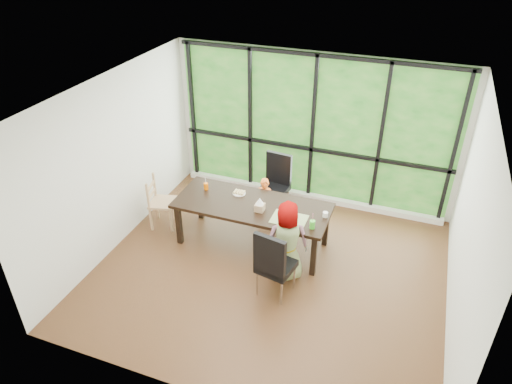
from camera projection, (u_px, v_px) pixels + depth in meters
ground at (270, 270)px, 7.02m from camera, size 5.00×5.00×0.00m
back_wall at (313, 129)px, 8.11m from camera, size 5.00×0.00×5.00m
foliage_backdrop at (313, 130)px, 8.10m from camera, size 4.80×0.02×2.65m
window_mullions at (312, 131)px, 8.07m from camera, size 4.80×0.06×2.65m
window_sill at (308, 196)px, 8.71m from camera, size 4.80×0.12×0.10m
dining_table at (252, 224)px, 7.39m from camera, size 2.46×1.14×0.75m
chair_window_leather at (274, 186)px, 8.07m from camera, size 0.51×0.51×1.08m
chair_interior_leather at (276, 262)px, 6.35m from camera, size 0.54×0.54×1.08m
chair_end_beech at (163, 202)px, 7.79m from camera, size 0.49×0.50×0.90m
child_toddler at (265, 202)px, 7.82m from camera, size 0.33×0.23×0.87m
child_older at (285, 241)px, 6.61m from camera, size 0.72×0.60×1.25m
placemat at (289, 219)px, 6.85m from camera, size 0.51×0.38×0.01m
plate_far at (239, 193)px, 7.45m from camera, size 0.21×0.21×0.01m
plate_near at (288, 220)px, 6.82m from camera, size 0.21×0.21×0.01m
orange_cup at (206, 186)px, 7.54m from camera, size 0.07×0.07×0.11m
green_cup at (312, 224)px, 6.63m from camera, size 0.08×0.08×0.12m
white_mug at (325, 215)px, 6.88m from camera, size 0.08×0.08×0.08m
tissue_box at (260, 207)px, 7.01m from camera, size 0.13×0.13×0.12m
crepe_rolls_far at (239, 192)px, 7.43m from camera, size 0.20×0.12×0.04m
crepe_rolls_near at (288, 218)px, 6.81m from camera, size 0.15×0.12×0.04m
straw_white at (206, 181)px, 7.49m from camera, size 0.01×0.04×0.20m
straw_pink at (313, 219)px, 6.58m from camera, size 0.01×0.04×0.20m
tissue at (260, 201)px, 6.95m from camera, size 0.12×0.12×0.11m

